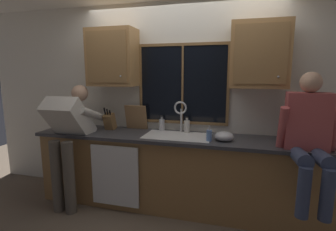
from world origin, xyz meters
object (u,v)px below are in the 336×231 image
object	(u,v)px
cutting_board	(136,117)
soap_dispenser	(209,135)
person_standing	(69,133)
mixing_bowl	(224,136)
person_sitting_on_counter	(309,133)
knife_block	(110,122)
bottle_green_glass	(162,124)
bottle_tall_clear	(187,126)

from	to	relation	value
cutting_board	soap_dispenser	bearing A→B (deg)	-19.27
soap_dispenser	person_standing	bearing A→B (deg)	-174.75
person_standing	mixing_bowl	xyz separation A→B (m)	(1.85, 0.22, 0.02)
person_standing	person_sitting_on_counter	size ratio (longest dim) A/B	1.20
knife_block	person_sitting_on_counter	bearing A→B (deg)	-9.00
soap_dispenser	cutting_board	bearing A→B (deg)	160.73
bottle_green_glass	mixing_bowl	bearing A→B (deg)	-20.31
person_standing	bottle_tall_clear	xyz separation A→B (m)	(1.37, 0.47, 0.06)
person_sitting_on_counter	soap_dispenser	size ratio (longest dim) A/B	7.18
cutting_board	bottle_green_glass	distance (m)	0.36
person_sitting_on_counter	bottle_tall_clear	xyz separation A→B (m)	(-1.27, 0.45, -0.10)
person_sitting_on_counter	soap_dispenser	distance (m)	0.97
mixing_bowl	soap_dispenser	size ratio (longest dim) A/B	1.21
mixing_bowl	person_sitting_on_counter	bearing A→B (deg)	-14.31
bottle_green_glass	bottle_tall_clear	world-z (taller)	bottle_tall_clear
knife_block	bottle_green_glass	size ratio (longest dim) A/B	1.64
person_standing	soap_dispenser	size ratio (longest dim) A/B	8.64
cutting_board	mixing_bowl	xyz separation A→B (m)	(1.17, -0.28, -0.11)
knife_block	bottle_tall_clear	xyz separation A→B (m)	(1.03, 0.08, -0.02)
person_sitting_on_counter	soap_dispenser	world-z (taller)	person_sitting_on_counter
bottle_tall_clear	mixing_bowl	bearing A→B (deg)	-27.42
person_sitting_on_counter	mixing_bowl	distance (m)	0.83
person_sitting_on_counter	cutting_board	xyz separation A→B (m)	(-1.97, 0.49, -0.02)
person_standing	person_sitting_on_counter	distance (m)	2.64
bottle_tall_clear	knife_block	bearing A→B (deg)	-175.28
cutting_board	bottle_tall_clear	xyz separation A→B (m)	(0.70, -0.04, -0.08)
person_sitting_on_counter	bottle_green_glass	xyz separation A→B (m)	(-1.61, 0.51, -0.10)
bottle_tall_clear	person_standing	bearing A→B (deg)	-161.14
person_standing	cutting_board	size ratio (longest dim) A/B	4.59
knife_block	cutting_board	xyz separation A→B (m)	(0.33, 0.12, 0.05)
person_sitting_on_counter	cutting_board	world-z (taller)	person_sitting_on_counter
cutting_board	bottle_tall_clear	distance (m)	0.70
person_standing	bottle_tall_clear	size ratio (longest dim) A/B	7.26
mixing_bowl	soap_dispenser	bearing A→B (deg)	-156.79
soap_dispenser	bottle_tall_clear	bearing A→B (deg)	134.65
knife_block	cutting_board	distance (m)	0.35
soap_dispenser	knife_block	bearing A→B (deg)	170.25
soap_dispenser	bottle_tall_clear	xyz separation A→B (m)	(-0.31, 0.31, 0.02)
knife_block	bottle_green_glass	distance (m)	0.70
person_sitting_on_counter	soap_dispenser	bearing A→B (deg)	172.07
person_standing	cutting_board	world-z (taller)	person_standing
knife_block	mixing_bowl	world-z (taller)	knife_block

